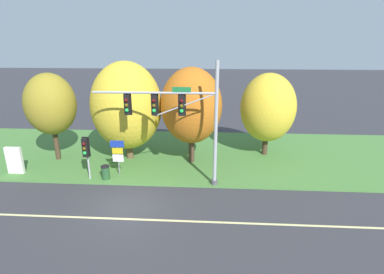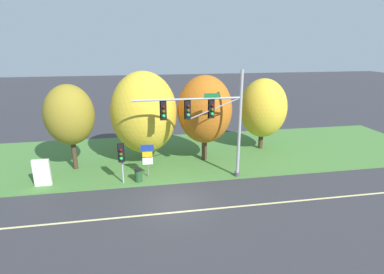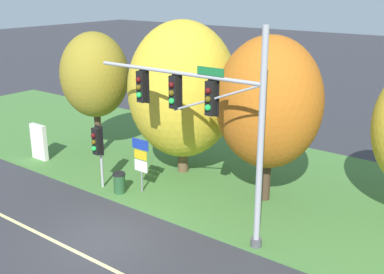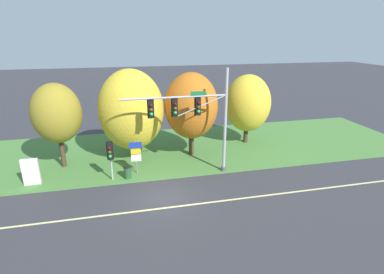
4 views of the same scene
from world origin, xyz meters
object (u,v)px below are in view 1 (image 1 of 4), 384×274
object	(u,v)px
pedestrian_signal_near_kerb	(86,150)
tree_left_of_mast	(127,106)
route_sign_post	(118,153)
info_kiosk	(15,160)
trash_bin	(106,172)
tree_nearest_road	(50,104)
traffic_signal_mast	(179,114)
tree_behind_signpost	(191,106)
tree_mid_verge	(268,108)

from	to	relation	value
pedestrian_signal_near_kerb	tree_left_of_mast	xyz separation A→B (m)	(1.71, 3.94, 2.02)
pedestrian_signal_near_kerb	route_sign_post	bearing A→B (deg)	26.69
info_kiosk	trash_bin	distance (m)	6.50
pedestrian_signal_near_kerb	tree_left_of_mast	size ratio (longest dim) A/B	0.40
route_sign_post	tree_nearest_road	world-z (taller)	tree_nearest_road
traffic_signal_mast	trash_bin	world-z (taller)	traffic_signal_mast
tree_nearest_road	tree_behind_signpost	distance (m)	10.31
tree_left_of_mast	trash_bin	world-z (taller)	tree_left_of_mast
tree_behind_signpost	info_kiosk	distance (m)	12.71
tree_left_of_mast	info_kiosk	bearing A→B (deg)	-155.44
tree_left_of_mast	tree_mid_verge	distance (m)	10.70
traffic_signal_mast	tree_mid_verge	distance (m)	8.42
traffic_signal_mast	info_kiosk	xyz separation A→B (m)	(-11.40, 0.83, -3.64)
tree_nearest_road	tree_left_of_mast	size ratio (longest dim) A/B	0.89
tree_mid_verge	info_kiosk	distance (m)	18.54
info_kiosk	trash_bin	bearing A→B (deg)	-4.40
tree_nearest_road	info_kiosk	world-z (taller)	tree_nearest_road
route_sign_post	tree_mid_verge	size ratio (longest dim) A/B	0.39
tree_nearest_road	info_kiosk	distance (m)	4.58
tree_nearest_road	tree_behind_signpost	world-z (taller)	tree_behind_signpost
tree_behind_signpost	info_kiosk	xyz separation A→B (m)	(-11.93, -2.84, -3.33)
traffic_signal_mast	route_sign_post	bearing A→B (deg)	166.42
tree_left_of_mast	pedestrian_signal_near_kerb	bearing A→B (deg)	-113.46
tree_nearest_road	tree_behind_signpost	xyz separation A→B (m)	(10.31, 0.16, -0.01)
traffic_signal_mast	tree_mid_verge	world-z (taller)	traffic_signal_mast
pedestrian_signal_near_kerb	traffic_signal_mast	bearing A→B (deg)	-1.29
route_sign_post	tree_mid_verge	xyz separation A→B (m)	(10.54, 4.51, 2.21)
route_sign_post	info_kiosk	xyz separation A→B (m)	(-7.16, -0.19, -0.65)
route_sign_post	info_kiosk	world-z (taller)	route_sign_post
tree_left_of_mast	tree_behind_signpost	bearing A→B (deg)	-4.80
traffic_signal_mast	tree_behind_signpost	distance (m)	3.72
tree_nearest_road	tree_left_of_mast	xyz separation A→B (m)	(5.48, 0.56, -0.17)
tree_left_of_mast	trash_bin	distance (m)	5.27
trash_bin	tree_behind_signpost	bearing A→B (deg)	31.39
route_sign_post	tree_behind_signpost	world-z (taller)	tree_behind_signpost
pedestrian_signal_near_kerb	tree_mid_verge	size ratio (longest dim) A/B	0.46
route_sign_post	tree_mid_verge	world-z (taller)	tree_mid_verge
tree_behind_signpost	pedestrian_signal_near_kerb	bearing A→B (deg)	-151.59
info_kiosk	tree_nearest_road	bearing A→B (deg)	58.85
tree_left_of_mast	route_sign_post	bearing A→B (deg)	-88.94
traffic_signal_mast	pedestrian_signal_near_kerb	distance (m)	6.50
tree_mid_verge	info_kiosk	xyz separation A→B (m)	(-17.70, -4.70, -2.86)
tree_left_of_mast	trash_bin	xyz separation A→B (m)	(-0.64, -3.74, -3.65)
tree_nearest_road	info_kiosk	size ratio (longest dim) A/B	3.46
tree_nearest_road	tree_left_of_mast	bearing A→B (deg)	5.85
info_kiosk	trash_bin	size ratio (longest dim) A/B	2.04
trash_bin	info_kiosk	bearing A→B (deg)	175.60
traffic_signal_mast	trash_bin	xyz separation A→B (m)	(-4.94, 0.33, -4.11)
pedestrian_signal_near_kerb	route_sign_post	distance (m)	2.04
tree_left_of_mast	tree_behind_signpost	xyz separation A→B (m)	(4.83, -0.41, 0.16)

